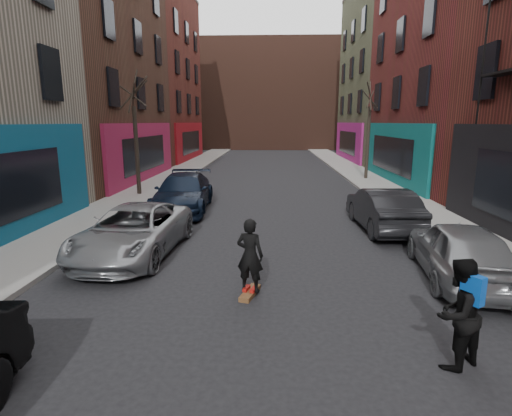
# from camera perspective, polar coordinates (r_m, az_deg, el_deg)

# --- Properties ---
(sidewalk_left) EXTENTS (2.50, 84.00, 0.13)m
(sidewalk_left) POSITION_cam_1_polar(r_m,az_deg,el_deg) (31.94, -9.65, 5.72)
(sidewalk_left) COLOR gray
(sidewalk_left) RESTS_ON ground
(sidewalk_right) EXTENTS (2.50, 84.00, 0.13)m
(sidewalk_right) POSITION_cam_1_polar(r_m,az_deg,el_deg) (31.83, 13.07, 5.56)
(sidewalk_right) COLOR gray
(sidewalk_right) RESTS_ON ground
(building_far) EXTENTS (40.00, 10.00, 14.00)m
(building_far) POSITION_cam_1_polar(r_m,az_deg,el_deg) (57.18, 2.00, 15.62)
(building_far) COLOR #47281E
(building_far) RESTS_ON ground
(tree_left_far) EXTENTS (2.00, 2.00, 6.50)m
(tree_left_far) POSITION_cam_1_polar(r_m,az_deg,el_deg) (20.14, -16.87, 11.14)
(tree_left_far) COLOR black
(tree_left_far) RESTS_ON sidewalk_left
(tree_right_far) EXTENTS (2.00, 2.00, 6.80)m
(tree_right_far) POSITION_cam_1_polar(r_m,az_deg,el_deg) (25.76, 15.84, 11.66)
(tree_right_far) COLOR black
(tree_right_far) RESTS_ON sidewalk_right
(parked_left_far) EXTENTS (2.50, 4.93, 1.34)m
(parked_left_far) POSITION_cam_1_polar(r_m,az_deg,el_deg) (11.35, -17.08, -3.16)
(parked_left_far) COLOR gray
(parked_left_far) RESTS_ON ground
(parked_left_end) EXTENTS (2.33, 5.21, 1.48)m
(parked_left_end) POSITION_cam_1_polar(r_m,az_deg,el_deg) (16.57, -10.35, 2.17)
(parked_left_end) COLOR black
(parked_left_end) RESTS_ON ground
(parked_right_far) EXTENTS (2.16, 4.26, 1.39)m
(parked_right_far) POSITION_cam_1_polar(r_m,az_deg,el_deg) (10.30, 27.07, -5.39)
(parked_right_far) COLOR gray
(parked_right_far) RESTS_ON ground
(parked_right_end) EXTENTS (1.67, 4.38, 1.42)m
(parked_right_end) POSITION_cam_1_polar(r_m,az_deg,el_deg) (14.06, 17.64, -0.11)
(parked_right_end) COLOR black
(parked_right_end) RESTS_ON ground
(skateboard) EXTENTS (0.44, 0.83, 0.10)m
(skateboard) POSITION_cam_1_polar(r_m,az_deg,el_deg) (8.58, -0.85, -12.03)
(skateboard) COLOR brown
(skateboard) RESTS_ON ground
(skateboarder) EXTENTS (0.65, 0.52, 1.56)m
(skateboarder) POSITION_cam_1_polar(r_m,az_deg,el_deg) (8.27, -0.87, -6.77)
(skateboarder) COLOR black
(skateboarder) RESTS_ON skateboard
(pedestrian) EXTENTS (1.03, 0.97, 1.68)m
(pedestrian) POSITION_cam_1_polar(r_m,az_deg,el_deg) (6.67, 26.87, -13.25)
(pedestrian) COLOR black
(pedestrian) RESTS_ON ground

